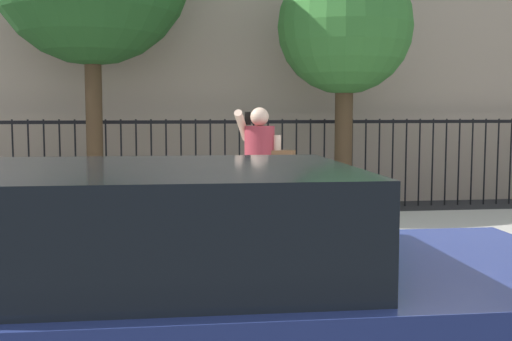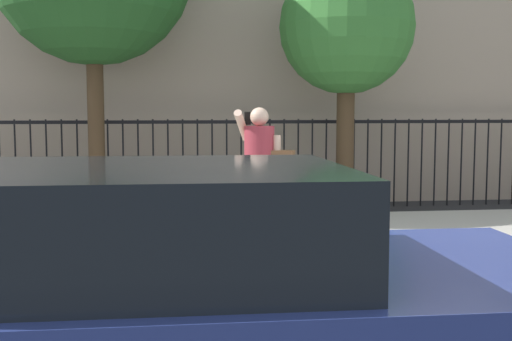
# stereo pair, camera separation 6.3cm
# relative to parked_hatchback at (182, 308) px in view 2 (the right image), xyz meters

# --- Properties ---
(ground_plane) EXTENTS (60.00, 60.00, 0.00)m
(ground_plane) POSITION_rel_parked_hatchback_xyz_m (2.01, 1.89, -0.70)
(ground_plane) COLOR #28282B
(sidewalk) EXTENTS (28.00, 4.40, 0.15)m
(sidewalk) POSITION_rel_parked_hatchback_xyz_m (2.01, 4.09, -0.63)
(sidewalk) COLOR #B2ADA3
(sidewalk) RESTS_ON ground
(iron_fence) EXTENTS (12.03, 0.04, 1.60)m
(iron_fence) POSITION_rel_parked_hatchback_xyz_m (2.01, 7.79, 0.32)
(iron_fence) COLOR black
(iron_fence) RESTS_ON ground
(parked_hatchback) EXTENTS (4.22, 1.90, 1.45)m
(parked_hatchback) POSITION_rel_parked_hatchback_xyz_m (0.00, 0.00, 0.00)
(parked_hatchback) COLOR navy
(parked_hatchback) RESTS_ON ground
(pedestrian_on_phone) EXTENTS (0.71, 0.52, 1.63)m
(pedestrian_on_phone) POSITION_rel_parked_hatchback_xyz_m (0.94, 3.80, 0.39)
(pedestrian_on_phone) COLOR beige
(pedestrian_on_phone) RESTS_ON sidewalk
(street_bench) EXTENTS (1.60, 0.45, 0.95)m
(street_bench) POSITION_rel_parked_hatchback_xyz_m (-1.56, 4.93, -0.05)
(street_bench) COLOR brown
(street_bench) RESTS_ON sidewalk
(street_tree_mid) EXTENTS (2.22, 2.22, 4.24)m
(street_tree_mid) POSITION_rel_parked_hatchback_xyz_m (2.78, 7.00, 2.39)
(street_tree_mid) COLOR #4C3823
(street_tree_mid) RESTS_ON ground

